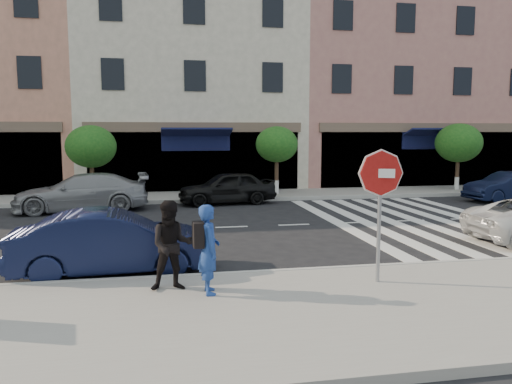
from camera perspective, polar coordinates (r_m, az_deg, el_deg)
The scene contains 15 objects.
ground at distance 11.67m, azimuth -0.11°, elevation -7.70°, with size 120.00×120.00×0.00m, color black.
sidewalk_near at distance 8.16m, azimuth 4.85°, elevation -13.71°, with size 60.00×4.50×0.15m, color gray.
sidewalk_far at distance 22.39m, azimuth -5.26°, elevation -0.47°, with size 60.00×3.00×0.15m, color gray.
building_centre at distance 28.26m, azimuth -7.59°, elevation 12.05°, with size 11.00×9.00×11.00m, color beige.
building_east_mid at distance 31.41m, azimuth 15.44°, elevation 13.18°, with size 13.00×9.00×13.00m, color tan.
street_tree_wb at distance 22.11m, azimuth -18.34°, elevation 4.92°, with size 2.10×2.10×3.06m.
street_tree_c at distance 22.49m, azimuth 2.39°, elevation 5.42°, with size 1.90×1.90×3.04m.
street_tree_ea at distance 26.04m, azimuth 22.15°, elevation 5.20°, with size 2.20×2.20×3.19m.
stop_sign at distance 9.40m, azimuth 14.05°, elevation 0.67°, with size 0.82×0.36×2.48m.
photographer at distance 8.70m, azimuth -5.41°, elevation -6.52°, with size 0.57×0.37×1.56m, color navy.
walker at distance 8.97m, azimuth -9.58°, elevation -6.04°, with size 0.78×0.61×1.60m, color black.
car_near_mid at distance 10.77m, azimuth -16.02°, elevation -5.57°, with size 1.42×4.06×1.34m, color black.
car_far_left at distance 19.59m, azimuth -19.31°, elevation -0.05°, with size 1.96×4.83×1.40m, color gray.
car_far_mid at distance 20.41m, azimuth -3.36°, elevation 0.52°, with size 1.59×3.95×1.35m, color black.
car_far_right at distance 23.74m, azimuth 26.85°, elevation 0.55°, with size 1.31×3.76×1.24m, color black.
Camera 1 is at (-2.06, -11.11, 2.95)m, focal length 35.00 mm.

